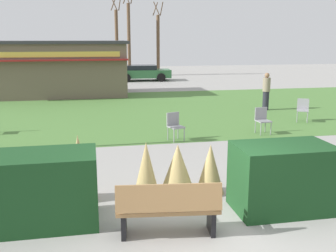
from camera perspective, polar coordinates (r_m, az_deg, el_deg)
The scene contains 20 objects.
ground_plane at distance 6.93m, azimuth 6.87°, elevation -14.98°, with size 80.00×80.00×0.00m, color #999691.
lawn_patch at distance 17.95m, azimuth -4.62°, elevation 2.32°, with size 36.00×12.00×0.01m, color #4C7A38.
park_bench at distance 6.55m, azimuth 0.04°, elevation -11.88°, with size 1.75×0.72×0.95m.
hedge_left at distance 7.26m, azimuth -19.70°, elevation -8.78°, with size 2.37×1.10×1.28m, color #19421E.
hedge_right at distance 7.75m, azimuth 16.26°, elevation -7.21°, with size 1.81×1.10×1.27m, color #19421E.
ornamental_grass_behind_left at distance 8.14m, azimuth 1.40°, elevation -6.40°, with size 0.77×0.77×1.10m, color tan.
ornamental_grass_behind_right at distance 8.30m, azimuth 6.14°, elevation -6.20°, with size 0.60×0.60×1.07m, color tan.
ornamental_grass_behind_center at distance 8.00m, azimuth -3.17°, elevation -6.42°, with size 0.56×0.56×1.18m, color tan.
ornamental_grass_behind_far at distance 8.07m, azimuth -12.77°, elevation -5.92°, with size 0.58×0.58×1.35m, color tan.
trash_bin at distance 8.72m, azimuth 20.69°, elevation -6.69°, with size 0.52×0.52×0.88m, color #2D4233.
food_kiosk at distance 23.36m, azimuth -15.73°, elevation 8.08°, with size 7.86×4.23×3.07m.
cafe_chair_west at distance 16.26m, azimuth 18.97°, elevation 2.47°, with size 0.60×0.60×0.89m.
cafe_chair_east at distance 13.80m, azimuth 13.51°, elevation 1.10°, with size 0.47×0.47×0.89m.
cafe_chair_north at distance 12.51m, azimuth 0.96°, elevation 0.29°, with size 0.56×0.56×0.89m.
person_strolling at distance 18.38m, azimuth 14.06°, elevation 4.92°, with size 0.34×0.34×1.69m.
parked_car_west_slot at distance 30.33m, azimuth -14.02°, elevation 7.40°, with size 4.30×2.25×1.20m.
parked_car_center_slot at distance 30.53m, azimuth -3.74°, elevation 7.78°, with size 4.28×2.20×1.20m.
tree_left_bg at distance 34.33m, azimuth -5.69°, elevation 12.55°, with size 0.91×0.96×7.14m.
tree_right_bg at distance 34.71m, azimuth -1.45°, elevation 11.85°, with size 0.91×0.96×6.21m.
tree_center_bg at distance 34.70m, azimuth -7.44°, elevation 12.08°, with size 0.91×0.96×6.62m.
Camera 1 is at (-1.95, -5.83, 3.20)m, focal length 42.01 mm.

